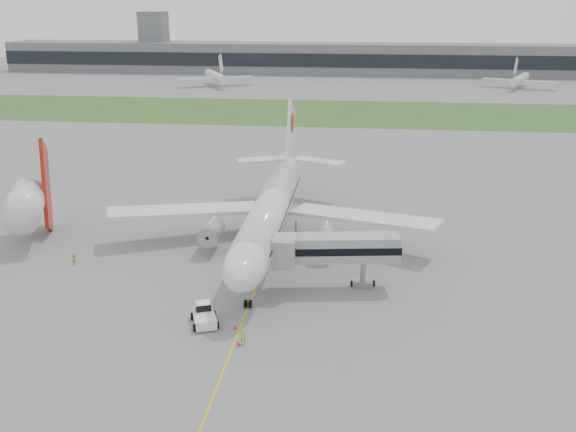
# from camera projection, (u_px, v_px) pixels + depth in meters

# --- Properties ---
(ground) EXTENTS (600.00, 600.00, 0.00)m
(ground) POSITION_uv_depth(u_px,v_px,m) (267.00, 258.00, 88.04)
(ground) COLOR gray
(ground) RESTS_ON ground
(apron_markings) EXTENTS (70.00, 70.00, 0.04)m
(apron_markings) POSITION_uv_depth(u_px,v_px,m) (261.00, 272.00, 83.34)
(apron_markings) COLOR gold
(apron_markings) RESTS_ON ground
(grass_strip) EXTENTS (600.00, 50.00, 0.02)m
(grass_strip) POSITION_uv_depth(u_px,v_px,m) (324.00, 112.00, 200.89)
(grass_strip) COLOR #2F5A21
(grass_strip) RESTS_ON ground
(terminal_building) EXTENTS (320.00, 22.30, 14.00)m
(terminal_building) POSITION_uv_depth(u_px,v_px,m) (339.00, 59.00, 301.97)
(terminal_building) COLOR slate
(terminal_building) RESTS_ON ground
(control_tower) EXTENTS (12.00, 12.00, 56.00)m
(control_tower) POSITION_uv_depth(u_px,v_px,m) (156.00, 71.00, 316.21)
(control_tower) COLOR slate
(control_tower) RESTS_ON ground
(airliner) EXTENTS (48.13, 53.95, 17.88)m
(airliner) POSITION_uv_depth(u_px,v_px,m) (272.00, 208.00, 90.81)
(airliner) COLOR silver
(airliner) RESTS_ON ground
(pushback_tug) EXTENTS (3.81, 4.60, 2.08)m
(pushback_tug) POSITION_uv_depth(u_px,v_px,m) (204.00, 315.00, 70.11)
(pushback_tug) COLOR white
(pushback_tug) RESTS_ON ground
(jet_bridge) EXTENTS (15.21, 6.39, 7.08)m
(jet_bridge) POSITION_uv_depth(u_px,v_px,m) (332.00, 249.00, 77.03)
(jet_bridge) COLOR #A8A8AA
(jet_bridge) RESTS_ON ground
(safety_cone_left) EXTENTS (0.38, 0.38, 0.52)m
(safety_cone_left) POSITION_uv_depth(u_px,v_px,m) (235.00, 327.00, 69.06)
(safety_cone_left) COLOR red
(safety_cone_left) RESTS_ON ground
(safety_cone_right) EXTENTS (0.38, 0.38, 0.52)m
(safety_cone_right) POSITION_uv_depth(u_px,v_px,m) (238.00, 343.00, 65.84)
(safety_cone_right) COLOR red
(safety_cone_right) RESTS_ON ground
(ground_crew_near) EXTENTS (0.69, 0.48, 1.82)m
(ground_crew_near) POSITION_uv_depth(u_px,v_px,m) (243.00, 337.00, 65.69)
(ground_crew_near) COLOR #88D623
(ground_crew_near) RESTS_ON ground
(ground_crew_far) EXTENTS (0.87, 0.93, 1.52)m
(ground_crew_far) POSITION_uv_depth(u_px,v_px,m) (75.00, 259.00, 85.76)
(ground_crew_far) COLOR #A9C821
(ground_crew_far) RESTS_ON ground
(neighbor_aircraft) EXTENTS (9.02, 18.48, 15.01)m
(neighbor_aircraft) POSITION_uv_depth(u_px,v_px,m) (28.00, 202.00, 92.28)
(neighbor_aircraft) COLOR #9F1609
(neighbor_aircraft) RESTS_ON ground
(distant_aircraft_left) EXTENTS (39.37, 37.72, 11.70)m
(distant_aircraft_left) POSITION_uv_depth(u_px,v_px,m) (216.00, 86.00, 260.87)
(distant_aircraft_left) COLOR silver
(distant_aircraft_left) RESTS_ON ground
(distant_aircraft_right) EXTENTS (35.93, 34.11, 10.90)m
(distant_aircraft_right) POSITION_uv_depth(u_px,v_px,m) (519.00, 89.00, 254.08)
(distant_aircraft_right) COLOR silver
(distant_aircraft_right) RESTS_ON ground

